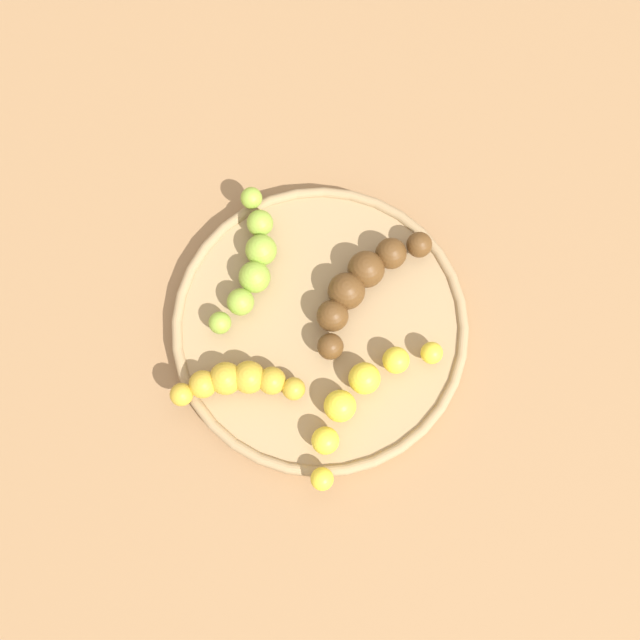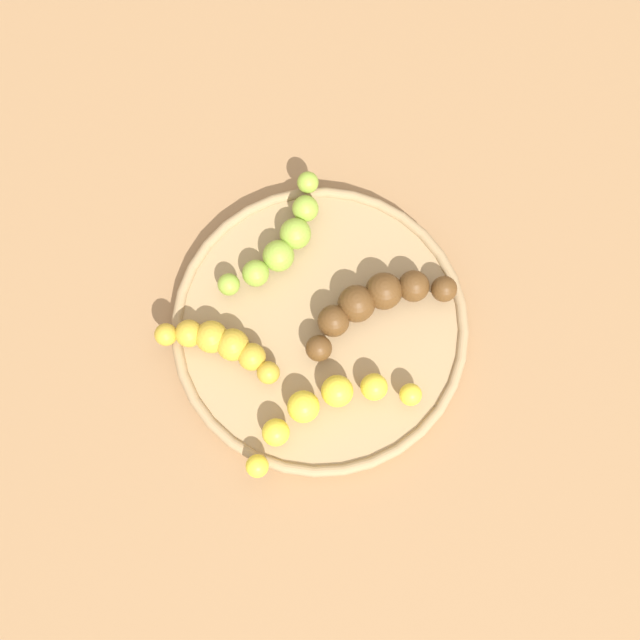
# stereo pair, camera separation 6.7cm
# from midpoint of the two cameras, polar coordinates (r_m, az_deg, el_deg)

# --- Properties ---
(ground_plane) EXTENTS (2.40, 2.40, 0.00)m
(ground_plane) POSITION_cam_midpoint_polar(r_m,az_deg,el_deg) (0.70, -2.66, -1.29)
(ground_plane) COLOR #936D47
(fruit_bowl) EXTENTS (0.27, 0.27, 0.02)m
(fruit_bowl) POSITION_cam_midpoint_polar(r_m,az_deg,el_deg) (0.69, -2.70, -1.07)
(fruit_bowl) COLOR #A08259
(fruit_bowl) RESTS_ON ground_plane
(banana_yellow) EXTENTS (0.10, 0.15, 0.03)m
(banana_yellow) POSITION_cam_midpoint_polar(r_m,az_deg,el_deg) (0.66, 0.19, -6.61)
(banana_yellow) COLOR yellow
(banana_yellow) RESTS_ON fruit_bowl
(banana_overripe) EXTENTS (0.09, 0.14, 0.03)m
(banana_overripe) POSITION_cam_midpoint_polar(r_m,az_deg,el_deg) (0.68, 0.43, 2.19)
(banana_overripe) COLOR #593819
(banana_overripe) RESTS_ON fruit_bowl
(banana_green) EXTENTS (0.12, 0.09, 0.03)m
(banana_green) POSITION_cam_midpoint_polar(r_m,az_deg,el_deg) (0.69, -7.96, 3.87)
(banana_green) COLOR #8CAD38
(banana_green) RESTS_ON fruit_bowl
(banana_spotted) EXTENTS (0.06, 0.11, 0.03)m
(banana_spotted) POSITION_cam_midpoint_polar(r_m,az_deg,el_deg) (0.67, -9.15, -5.26)
(banana_spotted) COLOR gold
(banana_spotted) RESTS_ON fruit_bowl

